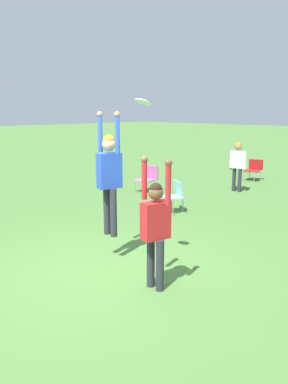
# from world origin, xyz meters

# --- Properties ---
(ground_plane) EXTENTS (120.00, 120.00, 0.00)m
(ground_plane) POSITION_xyz_m (0.00, 0.00, 0.00)
(ground_plane) COLOR #4C7A38
(person_jumping) EXTENTS (0.56, 0.44, 2.17)m
(person_jumping) POSITION_xyz_m (-0.36, 0.37, 1.58)
(person_jumping) COLOR #2D2D38
(person_jumping) RESTS_ON ground_plane
(person_defending) EXTENTS (0.57, 0.45, 1.97)m
(person_defending) POSITION_xyz_m (1.03, 0.09, 1.03)
(person_defending) COLOR #2D2D38
(person_defending) RESTS_ON ground_plane
(frisbee) EXTENTS (0.25, 0.24, 0.11)m
(frisbee) POSITION_xyz_m (0.45, 0.40, 2.73)
(frisbee) COLOR white
(camping_chair_2) EXTENTS (0.69, 0.73, 0.85)m
(camping_chair_2) POSITION_xyz_m (-3.95, 4.85, 0.48)
(camping_chair_2) COLOR gray
(camping_chair_2) RESTS_ON ground_plane
(camping_chair_4) EXTENTS (0.67, 0.72, 0.79)m
(camping_chair_4) POSITION_xyz_m (-2.57, 9.17, 0.45)
(camping_chair_4) COLOR gray
(camping_chair_4) RESTS_ON ground_plane
(camping_chair_5) EXTENTS (0.60, 0.66, 0.81)m
(camping_chair_5) POSITION_xyz_m (-1.63, 3.56, 0.49)
(camping_chair_5) COLOR gray
(camping_chair_5) RESTS_ON ground_plane
(person_spectator_far) EXTENTS (0.62, 0.34, 1.60)m
(person_spectator_far) POSITION_xyz_m (-1.90, 6.94, 0.96)
(person_spectator_far) COLOR #2D2D38
(person_spectator_far) RESTS_ON ground_plane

